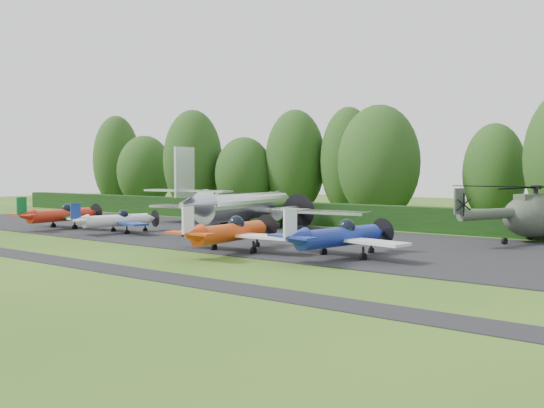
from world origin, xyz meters
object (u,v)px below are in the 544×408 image
Objects in this scene: transport_plane at (243,206)px; light_plane_blue at (339,236)px; light_plane_white at (117,220)px; light_plane_orange at (230,232)px; light_plane_red at (61,215)px; helicopter at (535,212)px.

transport_plane is 2.61× the size of light_plane_blue.
light_plane_white is 14.64m from light_plane_orange.
transport_plane is at bearing 48.02° from light_plane_white.
light_plane_red is 27.41m from light_plane_blue.
light_plane_orange is (21.05, -2.55, 0.06)m from light_plane_red.
transport_plane reaches higher than light_plane_blue.
transport_plane is 1.52× the size of helicopter.
transport_plane reaches higher than light_plane_orange.
light_plane_orange is at bearing -2.41° from light_plane_red.
light_plane_blue reaches higher than light_plane_red.
transport_plane is 22.82m from helicopter.
helicopter is at bearing 27.22° from light_plane_red.
light_plane_orange reaches higher than light_plane_white.
helicopter is (13.03, 16.82, 0.84)m from light_plane_orange.
helicopter reaches higher than light_plane_blue.
light_plane_blue is (27.40, -0.62, 0.05)m from light_plane_red.
light_plane_red is at bearing 178.01° from light_plane_orange.
light_plane_red is 0.96× the size of light_plane_blue.
helicopter is at bearing 57.16° from light_plane_orange.
light_plane_red is at bearing -133.86° from transport_plane.
helicopter reaches higher than light_plane_orange.
light_plane_blue is 16.34m from helicopter.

